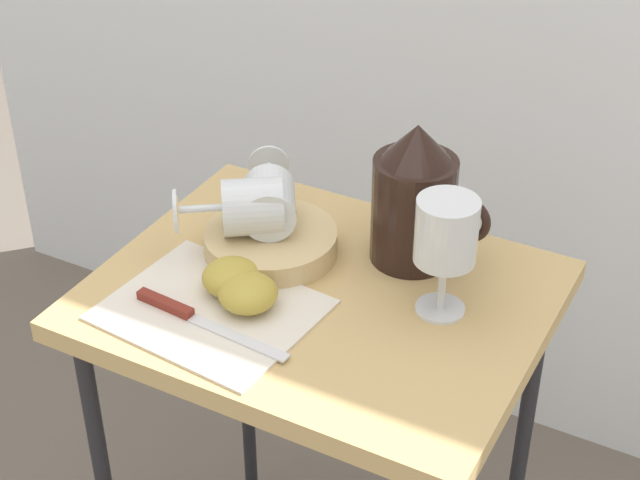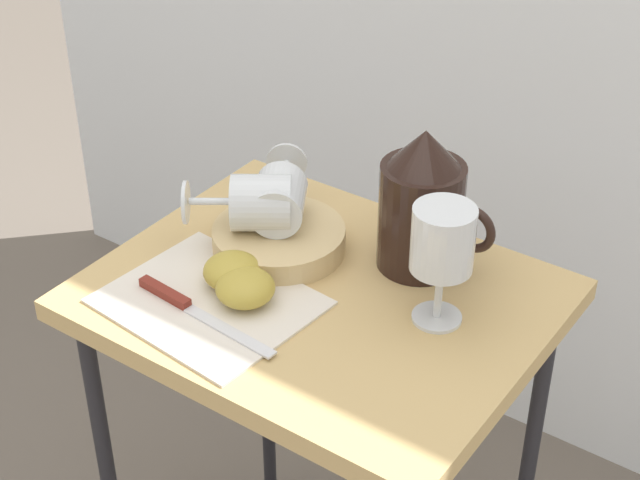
# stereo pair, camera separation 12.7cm
# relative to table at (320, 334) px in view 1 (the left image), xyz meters

# --- Properties ---
(table) EXTENTS (0.58, 0.46, 0.71)m
(table) POSITION_rel_table_xyz_m (0.00, 0.00, 0.00)
(table) COLOR tan
(table) RESTS_ON ground_plane
(linen_napkin) EXTENTS (0.28, 0.23, 0.00)m
(linen_napkin) POSITION_rel_table_xyz_m (-0.10, -0.10, 0.07)
(linen_napkin) COLOR silver
(linen_napkin) RESTS_ON table
(basket_tray) EXTENTS (0.18, 0.18, 0.03)m
(basket_tray) POSITION_rel_table_xyz_m (-0.10, 0.05, 0.09)
(basket_tray) COLOR tan
(basket_tray) RESTS_ON table
(pitcher) EXTENTS (0.17, 0.11, 0.20)m
(pitcher) POSITION_rel_table_xyz_m (0.07, 0.13, 0.15)
(pitcher) COLOR black
(pitcher) RESTS_ON table
(wine_glass_upright) EXTENTS (0.08, 0.08, 0.16)m
(wine_glass_upright) POSITION_rel_table_xyz_m (0.16, 0.04, 0.18)
(wine_glass_upright) COLOR silver
(wine_glass_upright) RESTS_ON table
(wine_glass_tipped_near) EXTENTS (0.16, 0.14, 0.08)m
(wine_glass_tipped_near) POSITION_rel_table_xyz_m (-0.13, 0.03, 0.15)
(wine_glass_tipped_near) COLOR silver
(wine_glass_tipped_near) RESTS_ON basket_tray
(wine_glass_tipped_far) EXTENTS (0.14, 0.17, 0.07)m
(wine_glass_tipped_far) POSITION_rel_table_xyz_m (-0.11, 0.06, 0.14)
(wine_glass_tipped_far) COLOR silver
(wine_glass_tipped_far) RESTS_ON basket_tray
(apple_half_left) EXTENTS (0.08, 0.08, 0.04)m
(apple_half_left) POSITION_rel_table_xyz_m (-0.10, -0.06, 0.10)
(apple_half_left) COLOR #B29938
(apple_half_left) RESTS_ON linen_napkin
(apple_half_right) EXTENTS (0.08, 0.08, 0.04)m
(apple_half_right) POSITION_rel_table_xyz_m (-0.06, -0.08, 0.10)
(apple_half_right) COLOR #B29938
(apple_half_right) RESTS_ON linen_napkin
(knife) EXTENTS (0.23, 0.03, 0.01)m
(knife) POSITION_rel_table_xyz_m (-0.12, -0.13, 0.08)
(knife) COLOR silver
(knife) RESTS_ON linen_napkin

